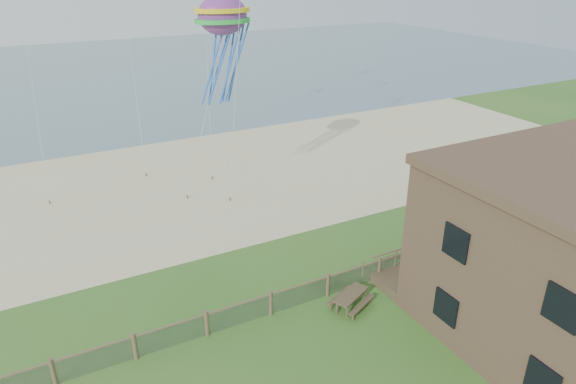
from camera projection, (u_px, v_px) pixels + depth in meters
name	position (u px, v px, depth m)	size (l,w,h in m)	color
sand_beach	(171.00, 188.00, 36.02)	(72.00, 20.00, 0.02)	#C7BD90
ocean	(81.00, 75.00, 71.44)	(160.00, 68.00, 0.02)	slate
chainlink_fence	(271.00, 305.00, 22.91)	(36.20, 0.20, 1.25)	#503B2D
motel_deck	(494.00, 250.00, 27.77)	(15.00, 2.00, 0.50)	brown
picnic_table	(351.00, 300.00, 23.44)	(1.91, 1.44, 0.80)	brown
octopus_kite	(224.00, 46.00, 28.65)	(3.14, 2.22, 6.47)	red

